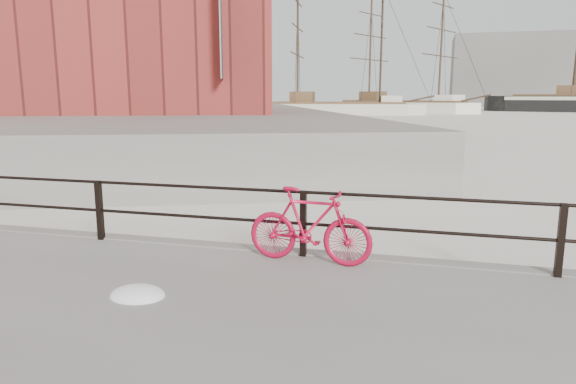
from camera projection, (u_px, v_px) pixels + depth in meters
The scene contains 12 objects.
ground at pixel (552, 297), 7.07m from camera, with size 400.00×400.00×0.00m, color white.
far_quay at pixel (191, 107), 85.46m from camera, with size 24.00×150.00×1.80m, color gray.
guardrail at pixel (561, 241), 6.77m from camera, with size 28.00×0.10×1.00m, color black, non-canonical shape.
bicycle at pixel (309, 226), 7.35m from camera, with size 1.83×0.27×1.10m, color #B20B2C.
schooner_mid at pixel (401, 112), 86.12m from camera, with size 28.56×12.08×20.58m, color silver, non-canonical shape.
schooner_left at pixel (338, 114), 76.77m from camera, with size 26.91×12.23×20.19m, color beige, non-canonical shape.
workboat_near at pixel (141, 130), 41.79m from camera, with size 10.91×3.64×7.00m, color black, non-canonical shape.
workboat_far at pixel (114, 121), 57.61m from camera, with size 9.95×3.44×7.00m, color black, non-canonical shape.
apartment_cream at pixel (169, 27), 73.34m from camera, with size 20.00×15.00×21.20m, color beige.
apartment_grey at pixel (181, 37), 94.62m from camera, with size 22.00×15.00×23.20m, color #9A9A95.
apartment_brick at pixel (190, 53), 117.25m from camera, with size 24.00×15.00×21.20m, color brown.
industrial_west at pixel (516, 71), 133.16m from camera, with size 32.00×18.00×18.00m, color gray.
Camera 1 is at (-1.78, -7.40, 2.73)m, focal length 32.00 mm.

